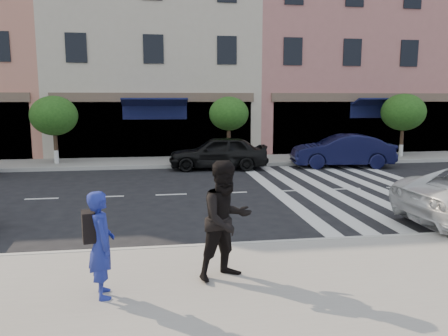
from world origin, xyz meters
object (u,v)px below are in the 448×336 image
photographer (101,244)px  walker (226,220)px  car_far_mid (218,152)px  car_far_right (342,151)px

photographer → walker: walker is taller
walker → photographer: bearing=165.9°
photographer → car_far_mid: (3.48, 12.56, -0.22)m
photographer → walker: size_ratio=0.82×
photographer → walker: bearing=-91.0°
walker → car_far_right: size_ratio=0.43×
car_far_mid → walker: bearing=-1.8°
photographer → car_far_mid: photographer is taller
photographer → walker: 1.97m
car_far_mid → photographer: bearing=-10.0°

